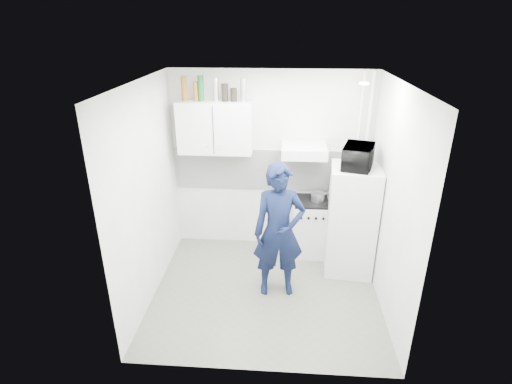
{
  "coord_description": "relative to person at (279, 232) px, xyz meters",
  "views": [
    {
      "loc": [
        0.17,
        -4.16,
        3.19
      ],
      "look_at": [
        -0.14,
        0.3,
        1.25
      ],
      "focal_mm": 28.0,
      "sensor_mm": 36.0,
      "label": 1
    }
  ],
  "objects": [
    {
      "name": "stove_top",
      "position": [
        0.45,
        0.95,
        -0.02
      ],
      "size": [
        0.49,
        0.49,
        0.03
      ],
      "primitive_type": "cube",
      "color": "black",
      "rests_on": "stove"
    },
    {
      "name": "upper_cabinet",
      "position": [
        -0.9,
        1.03,
        1.0
      ],
      "size": [
        1.0,
        0.35,
        0.7
      ],
      "primitive_type": "cube",
      "color": "white",
      "rests_on": "wall_back"
    },
    {
      "name": "bottle_e",
      "position": [
        -0.51,
        1.03,
        1.5
      ],
      "size": [
        0.07,
        0.07,
        0.3
      ],
      "primitive_type": "cylinder",
      "color": "silver",
      "rests_on": "upper_cabinet"
    },
    {
      "name": "person",
      "position": [
        0.0,
        0.0,
        0.0
      ],
      "size": [
        0.67,
        0.49,
        1.7
      ],
      "primitive_type": "imported",
      "rotation": [
        0.0,
        0.0,
        0.13
      ],
      "color": "black",
      "rests_on": "floor"
    },
    {
      "name": "ceiling",
      "position": [
        -0.15,
        -0.05,
        1.75
      ],
      "size": [
        2.8,
        2.8,
        0.0
      ],
      "primitive_type": "plane",
      "color": "white",
      "rests_on": "wall_back"
    },
    {
      "name": "pipe_a",
      "position": [
        1.15,
        1.12,
        0.45
      ],
      "size": [
        0.05,
        0.05,
        2.6
      ],
      "primitive_type": "cylinder",
      "color": "white",
      "rests_on": "floor"
    },
    {
      "name": "bottle_c",
      "position": [
        -1.07,
        1.03,
        1.51
      ],
      "size": [
        0.08,
        0.08,
        0.33
      ],
      "primitive_type": "cylinder",
      "color": "#144C1E",
      "rests_on": "upper_cabinet"
    },
    {
      "name": "pipe_b",
      "position": [
        1.03,
        1.12,
        0.45
      ],
      "size": [
        0.04,
        0.04,
        2.6
      ],
      "primitive_type": "cylinder",
      "color": "white",
      "rests_on": "floor"
    },
    {
      "name": "bottle_a",
      "position": [
        -1.29,
        1.03,
        1.51
      ],
      "size": [
        0.07,
        0.07,
        0.31
      ],
      "primitive_type": "cylinder",
      "color": "brown",
      "rests_on": "upper_cabinet"
    },
    {
      "name": "ceiling_spot_fixture",
      "position": [
        0.85,
        0.15,
        1.72
      ],
      "size": [
        0.1,
        0.1,
        0.02
      ],
      "primitive_type": "cylinder",
      "color": "white",
      "rests_on": "ceiling"
    },
    {
      "name": "microwave",
      "position": [
        0.95,
        0.57,
        0.78
      ],
      "size": [
        0.59,
        0.47,
        0.28
      ],
      "primitive_type": "imported",
      "rotation": [
        0.0,
        0.0,
        1.29
      ],
      "color": "black",
      "rests_on": "fridge"
    },
    {
      "name": "wall_right",
      "position": [
        1.25,
        -0.05,
        0.45
      ],
      "size": [
        0.0,
        2.6,
        2.6
      ],
      "primitive_type": "plane",
      "rotation": [
        1.57,
        0.0,
        -1.57
      ],
      "color": "white",
      "rests_on": "floor"
    },
    {
      "name": "wall_left",
      "position": [
        -1.55,
        -0.05,
        0.45
      ],
      "size": [
        0.0,
        2.6,
        2.6
      ],
      "primitive_type": "plane",
      "rotation": [
        1.57,
        0.0,
        1.57
      ],
      "color": "white",
      "rests_on": "floor"
    },
    {
      "name": "canister_b",
      "position": [
        -0.64,
        1.03,
        1.43
      ],
      "size": [
        0.09,
        0.09,
        0.17
      ],
      "primitive_type": "cylinder",
      "color": "black",
      "rests_on": "upper_cabinet"
    },
    {
      "name": "stove",
      "position": [
        0.45,
        0.95,
        -0.44
      ],
      "size": [
        0.51,
        0.51,
        0.81
      ],
      "primitive_type": "cube",
      "color": "white",
      "rests_on": "floor"
    },
    {
      "name": "wall_back",
      "position": [
        -0.15,
        1.2,
        0.45
      ],
      "size": [
        2.8,
        0.0,
        2.8
      ],
      "primitive_type": "plane",
      "rotation": [
        1.57,
        0.0,
        0.0
      ],
      "color": "white",
      "rests_on": "floor"
    },
    {
      "name": "canister_a",
      "position": [
        -0.76,
        1.03,
        1.46
      ],
      "size": [
        0.09,
        0.09,
        0.22
      ],
      "primitive_type": "cylinder",
      "color": "black",
      "rests_on": "upper_cabinet"
    },
    {
      "name": "fridge",
      "position": [
        0.95,
        0.57,
        -0.11
      ],
      "size": [
        0.67,
        0.67,
        1.49
      ],
      "primitive_type": "cube",
      "rotation": [
        0.0,
        0.0,
        -0.09
      ],
      "color": "white",
      "rests_on": "floor"
    },
    {
      "name": "floor",
      "position": [
        -0.15,
        -0.05,
        -0.85
      ],
      "size": [
        2.8,
        2.8,
        0.0
      ],
      "primitive_type": "plane",
      "color": "#606159",
      "rests_on": "ground"
    },
    {
      "name": "bottle_b",
      "position": [
        -1.14,
        1.03,
        1.47
      ],
      "size": [
        0.06,
        0.06,
        0.25
      ],
      "primitive_type": "cylinder",
      "color": "brown",
      "rests_on": "upper_cabinet"
    },
    {
      "name": "backsplash",
      "position": [
        -0.15,
        1.19,
        0.35
      ],
      "size": [
        2.74,
        0.03,
        0.6
      ],
      "primitive_type": "cube",
      "color": "white",
      "rests_on": "wall_back"
    },
    {
      "name": "bottle_d",
      "position": [
        -0.87,
        1.03,
        1.5
      ],
      "size": [
        0.07,
        0.07,
        0.3
      ],
      "primitive_type": "cylinder",
      "color": "silver",
      "rests_on": "upper_cabinet"
    },
    {
      "name": "range_hood",
      "position": [
        0.3,
        0.95,
        0.72
      ],
      "size": [
        0.6,
        0.5,
        0.14
      ],
      "primitive_type": "cube",
      "color": "white",
      "rests_on": "wall_back"
    },
    {
      "name": "saucepan",
      "position": [
        0.53,
        0.96,
        0.05
      ],
      "size": [
        0.2,
        0.2,
        0.11
      ],
      "primitive_type": "cylinder",
      "color": "silver",
      "rests_on": "stove_top"
    }
  ]
}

